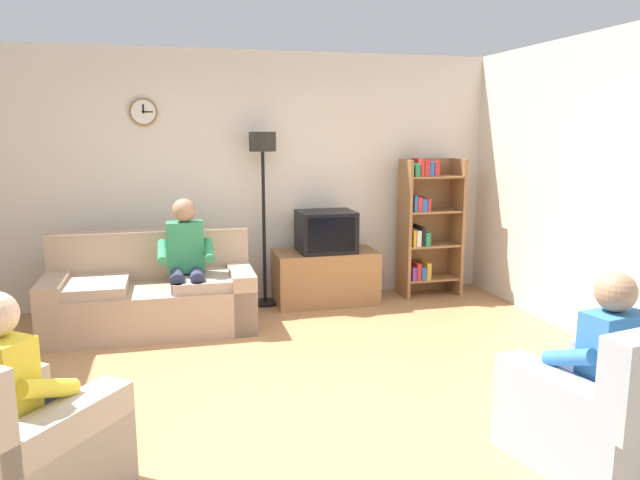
{
  "coord_description": "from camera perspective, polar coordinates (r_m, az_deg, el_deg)",
  "views": [
    {
      "loc": [
        -0.77,
        -3.92,
        1.87
      ],
      "look_at": [
        0.44,
        0.93,
        0.95
      ],
      "focal_mm": 33.71,
      "sensor_mm": 36.0,
      "label": 1
    }
  ],
  "objects": [
    {
      "name": "ground_plane",
      "position": [
        4.41,
        -2.76,
        -14.68
      ],
      "size": [
        12.0,
        12.0,
        0.0
      ],
      "primitive_type": "plane",
      "color": "#B27F51"
    },
    {
      "name": "back_wall_assembly",
      "position": [
        6.64,
        -7.41,
        5.85
      ],
      "size": [
        6.2,
        0.17,
        2.7
      ],
      "color": "silver",
      "rests_on": "ground_plane"
    },
    {
      "name": "couch",
      "position": [
        5.93,
        -15.71,
        -5.2
      ],
      "size": [
        1.9,
        0.89,
        0.9
      ],
      "color": "tan",
      "rests_on": "ground_plane"
    },
    {
      "name": "tv_stand",
      "position": [
        6.57,
        0.51,
        -3.52
      ],
      "size": [
        1.1,
        0.56,
        0.58
      ],
      "color": "olive",
      "rests_on": "ground_plane"
    },
    {
      "name": "tv",
      "position": [
        6.44,
        0.57,
        0.82
      ],
      "size": [
        0.6,
        0.49,
        0.44
      ],
      "color": "black",
      "rests_on": "tv_stand"
    },
    {
      "name": "bookshelf",
      "position": [
        6.92,
        10.04,
        1.48
      ],
      "size": [
        0.68,
        0.36,
        1.56
      ],
      "color": "olive",
      "rests_on": "ground_plane"
    },
    {
      "name": "floor_lamp",
      "position": [
        6.35,
        -5.43,
        6.58
      ],
      "size": [
        0.28,
        0.28,
        1.85
      ],
      "color": "black",
      "rests_on": "ground_plane"
    },
    {
      "name": "armchair_near_window",
      "position": [
        3.5,
        -27.5,
        -17.65
      ],
      "size": [
        1.17,
        1.19,
        0.9
      ],
      "color": "#BCAD99",
      "rests_on": "ground_plane"
    },
    {
      "name": "armchair_near_bookshelf",
      "position": [
        3.84,
        25.45,
        -14.9
      ],
      "size": [
        0.96,
        1.02,
        0.9
      ],
      "color": "#9EADBC",
      "rests_on": "ground_plane"
    },
    {
      "name": "person_on_couch",
      "position": [
        5.73,
        -12.6,
        -1.63
      ],
      "size": [
        0.51,
        0.54,
        1.24
      ],
      "color": "#338C59",
      "rests_on": "ground_plane"
    },
    {
      "name": "person_in_left_armchair",
      "position": [
        3.42,
        -26.77,
        -12.43
      ],
      "size": [
        0.62,
        0.64,
        1.12
      ],
      "color": "yellow",
      "rests_on": "ground_plane"
    },
    {
      "name": "person_in_right_armchair",
      "position": [
        3.78,
        24.76,
        -10.12
      ],
      "size": [
        0.56,
        0.59,
        1.12
      ],
      "color": "#3372B2",
      "rests_on": "ground_plane"
    }
  ]
}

